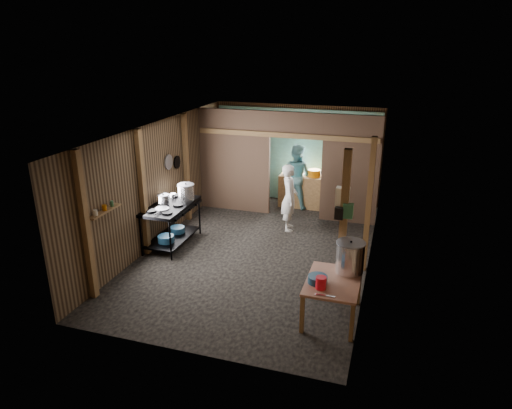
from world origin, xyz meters
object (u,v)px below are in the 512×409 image
(gas_range, at_px, (172,225))
(stove_pot_large, at_px, (186,192))
(prep_table, at_px, (332,299))
(yellow_tub, at_px, (314,173))
(stock_pot, at_px, (350,258))
(cook, at_px, (289,198))
(pink_bucket, at_px, (321,283))

(gas_range, height_order, stove_pot_large, stove_pot_large)
(prep_table, xyz_separation_m, yellow_tub, (-1.23, 4.97, 0.61))
(prep_table, distance_m, stove_pot_large, 4.23)
(gas_range, distance_m, stock_pot, 4.18)
(yellow_tub, bearing_deg, prep_table, -76.09)
(stove_pot_large, bearing_deg, yellow_tub, 50.28)
(stock_pot, xyz_separation_m, cook, (-1.70, 2.96, -0.14))
(stock_pot, xyz_separation_m, yellow_tub, (-1.43, 4.61, 0.02))
(pink_bucket, height_order, yellow_tub, yellow_tub)
(pink_bucket, bearing_deg, stove_pot_large, 143.75)
(gas_range, xyz_separation_m, cook, (2.21, 1.57, 0.33))
(stove_pot_large, bearing_deg, gas_range, -111.73)
(stove_pot_large, bearing_deg, prep_table, -31.74)
(cook, bearing_deg, stock_pot, -164.65)
(stove_pot_large, distance_m, yellow_tub, 3.62)
(prep_table, bearing_deg, cook, 114.24)
(stock_pot, height_order, cook, cook)
(pink_bucket, xyz_separation_m, cook, (-1.35, 3.63, 0.02))
(gas_range, bearing_deg, pink_bucket, -30.05)
(prep_table, xyz_separation_m, cook, (-1.50, 3.33, 0.45))
(prep_table, bearing_deg, gas_range, 154.58)
(stove_pot_large, bearing_deg, cook, 29.16)
(yellow_tub, bearing_deg, gas_range, -127.71)
(yellow_tub, bearing_deg, stock_pot, -72.75)
(stock_pot, height_order, yellow_tub, stock_pot)
(prep_table, height_order, pink_bucket, pink_bucket)
(stock_pot, bearing_deg, yellow_tub, 107.25)
(stock_pot, bearing_deg, cook, 119.81)
(gas_range, relative_size, cook, 0.99)
(prep_table, height_order, stock_pot, stock_pot)
(stock_pot, height_order, pink_bucket, stock_pot)
(stock_pot, distance_m, yellow_tub, 4.82)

